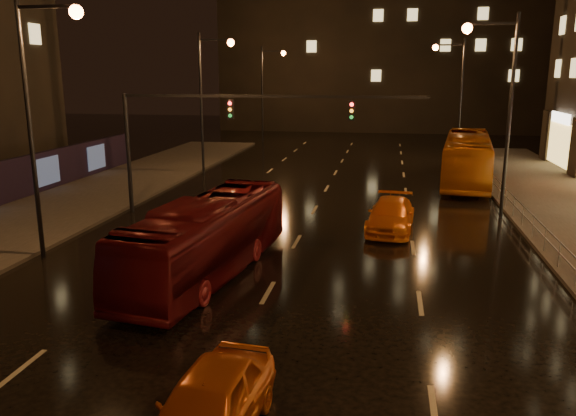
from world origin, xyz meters
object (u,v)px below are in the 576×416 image
(bus_red, at_px, (208,237))
(taxi_far, at_px, (391,215))
(taxi_near, at_px, (209,406))
(bus_curb, at_px, (467,159))

(bus_red, xyz_separation_m, taxi_far, (6.54, 7.33, -0.70))
(taxi_far, bearing_deg, bus_red, -126.90)
(taxi_near, bearing_deg, taxi_far, 83.04)
(bus_red, relative_size, taxi_far, 2.05)
(bus_curb, distance_m, taxi_far, 13.65)
(bus_curb, xyz_separation_m, taxi_far, (-4.96, -12.68, -0.96))
(bus_red, bearing_deg, taxi_near, -64.48)
(bus_red, xyz_separation_m, taxi_near, (2.99, -9.16, -0.68))
(bus_curb, distance_m, taxi_near, 30.39)
(taxi_far, bearing_deg, bus_curb, 73.48)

